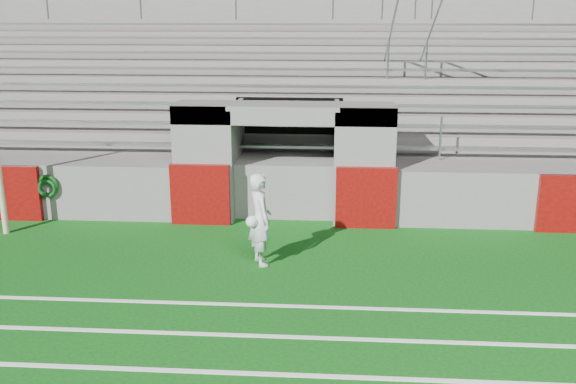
{
  "coord_description": "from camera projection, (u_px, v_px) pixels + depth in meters",
  "views": [
    {
      "loc": [
        1.04,
        -10.32,
        4.58
      ],
      "look_at": [
        0.2,
        1.8,
        1.1
      ],
      "focal_mm": 40.0,
      "sensor_mm": 36.0,
      "label": 1
    }
  ],
  "objects": [
    {
      "name": "stadium_structure",
      "position": [
        296.0,
        120.0,
        18.46
      ],
      "size": [
        26.0,
        8.48,
        5.42
      ],
      "color": "#615F5C",
      "rests_on": "ground"
    },
    {
      "name": "hose_coil",
      "position": [
        47.0,
        187.0,
        14.16
      ],
      "size": [
        0.5,
        0.14,
        0.51
      ],
      "color": "#0C3D0E",
      "rests_on": "ground"
    },
    {
      "name": "ground",
      "position": [
        270.0,
        280.0,
        11.23
      ],
      "size": [
        90.0,
        90.0,
        0.0
      ],
      "primitive_type": "plane",
      "color": "#0B460F",
      "rests_on": "ground"
    },
    {
      "name": "goalkeeper_with_ball",
      "position": [
        260.0,
        219.0,
        11.74
      ],
      "size": [
        0.64,
        0.75,
        1.74
      ],
      "color": "silver",
      "rests_on": "ground"
    }
  ]
}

